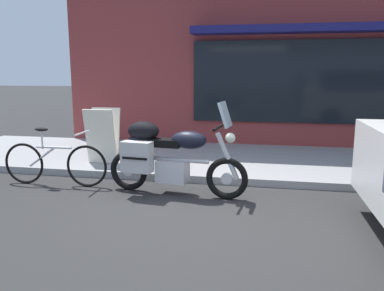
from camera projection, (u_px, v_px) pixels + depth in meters
ground_plane at (200, 214)px, 5.03m from camera, size 80.00×80.00×0.00m
touring_motorcycle at (166, 155)px, 5.72m from camera, size 2.11×0.62×1.38m
parked_bicycle at (54, 163)px, 6.22m from camera, size 1.72×0.48×0.92m
sandwich_board_sign at (103, 136)px, 7.20m from camera, size 0.55×0.42×1.00m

